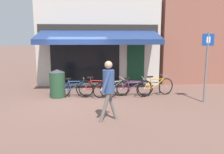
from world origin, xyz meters
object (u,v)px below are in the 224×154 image
at_px(bicycle_orange, 155,87).
at_px(litter_bin, 57,83).
at_px(parking_sign, 207,60).
at_px(bicycle_blue, 74,88).
at_px(pedestrian_adult, 109,84).
at_px(bicycle_purple, 133,88).
at_px(bicycle_red, 96,89).
at_px(bicycle_silver, 112,88).

bearing_deg(bicycle_orange, litter_bin, 160.21).
distance_m(litter_bin, parking_sign, 5.92).
bearing_deg(bicycle_orange, bicycle_blue, 160.30).
bearing_deg(pedestrian_adult, parking_sign, 20.57).
distance_m(bicycle_purple, bicycle_orange, 0.95).
height_order(bicycle_red, bicycle_purple, bicycle_red).
height_order(bicycle_silver, pedestrian_adult, pedestrian_adult).
bearing_deg(bicycle_purple, bicycle_silver, -176.04).
distance_m(bicycle_blue, pedestrian_adult, 3.16).
bearing_deg(litter_bin, bicycle_red, -8.27).
relative_size(bicycle_blue, bicycle_silver, 1.01).
xyz_separation_m(bicycle_red, parking_sign, (4.11, -0.91, 1.21)).
relative_size(bicycle_red, litter_bin, 1.47).
xyz_separation_m(bicycle_red, pedestrian_adult, (0.37, -2.58, 0.70)).
height_order(bicycle_silver, litter_bin, litter_bin).
bearing_deg(bicycle_blue, bicycle_silver, -11.50).
bearing_deg(bicycle_red, bicycle_purple, 15.57).
relative_size(bicycle_silver, parking_sign, 0.62).
xyz_separation_m(bicycle_orange, litter_bin, (-4.10, 0.06, 0.20)).
distance_m(bicycle_red, parking_sign, 4.38).
distance_m(bicycle_red, bicycle_purple, 1.55).
distance_m(bicycle_red, bicycle_silver, 0.67).
height_order(bicycle_blue, pedestrian_adult, pedestrian_adult).
height_order(bicycle_blue, litter_bin, litter_bin).
xyz_separation_m(bicycle_blue, bicycle_silver, (1.58, -0.10, 0.00)).
relative_size(bicycle_purple, pedestrian_adult, 0.96).
relative_size(bicycle_blue, bicycle_red, 0.97).
xyz_separation_m(bicycle_purple, bicycle_orange, (0.95, 0.00, 0.03)).
bearing_deg(bicycle_purple, bicycle_blue, 179.58).
relative_size(bicycle_red, bicycle_silver, 1.04).
xyz_separation_m(bicycle_orange, pedestrian_adult, (-2.13, -2.75, 0.70)).
bearing_deg(bicycle_red, pedestrian_adult, -72.66).
distance_m(bicycle_red, bicycle_orange, 2.50).
relative_size(bicycle_red, pedestrian_adult, 0.96).
relative_size(pedestrian_adult, litter_bin, 1.53).
bearing_deg(litter_bin, bicycle_orange, -0.85).
distance_m(pedestrian_adult, parking_sign, 4.13).
bearing_deg(bicycle_orange, pedestrian_adult, -146.66).
distance_m(bicycle_silver, parking_sign, 3.81).
xyz_separation_m(bicycle_red, bicycle_purple, (1.54, 0.17, -0.03)).
distance_m(bicycle_blue, bicycle_purple, 2.46).
height_order(bicycle_purple, litter_bin, litter_bin).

